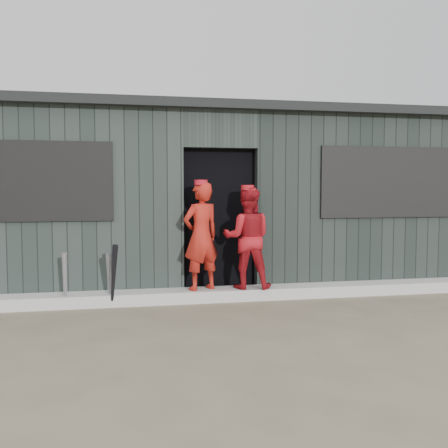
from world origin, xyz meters
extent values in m
plane|color=brown|center=(0.00, 0.00, 0.00)|extent=(80.00, 80.00, 0.00)
cube|color=#ADADA7|center=(0.00, 1.82, 0.07)|extent=(8.00, 0.36, 0.15)
cone|color=gray|center=(-1.98, 1.66, 0.35)|extent=(0.09, 0.17, 0.70)
cone|color=gray|center=(-1.46, 1.72, 0.34)|extent=(0.09, 0.27, 0.69)
cone|color=black|center=(-1.40, 1.56, 0.40)|extent=(0.14, 0.32, 0.80)
imported|color=#AC1F15|center=(-0.30, 1.81, 0.85)|extent=(0.60, 0.51, 1.39)
imported|color=#A6141C|center=(0.31, 1.80, 0.81)|extent=(0.74, 0.63, 1.33)
imported|color=#BABABA|center=(0.33, 2.43, 0.58)|extent=(0.65, 0.52, 1.17)
cube|color=black|center=(0.00, 3.50, 1.20)|extent=(7.60, 2.70, 2.20)
cube|color=#2C3432|center=(-2.25, 2.10, 1.25)|extent=(3.50, 0.20, 2.50)
cube|color=#252D2A|center=(2.25, 2.10, 1.25)|extent=(3.50, 0.20, 2.50)
cube|color=#2C3431|center=(0.00, 2.10, 2.25)|extent=(1.00, 0.20, 0.50)
cube|color=#2C3532|center=(3.90, 3.50, 1.25)|extent=(0.20, 3.00, 2.50)
cube|color=#262D2A|center=(0.00, 4.90, 1.25)|extent=(8.00, 0.20, 2.50)
cube|color=black|center=(0.00, 3.50, 2.56)|extent=(8.30, 3.30, 0.12)
cube|color=black|center=(-2.40, 1.98, 1.55)|extent=(2.00, 0.04, 1.00)
cube|color=black|center=(2.40, 1.98, 1.55)|extent=(2.00, 0.04, 1.00)
cube|color=black|center=(-0.16, 2.64, 1.35)|extent=(0.20, 0.20, 0.87)
cube|color=black|center=(0.10, 2.51, 1.30)|extent=(0.22, 0.20, 0.76)
camera|label=1|loc=(-1.23, -4.53, 1.45)|focal=40.00mm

